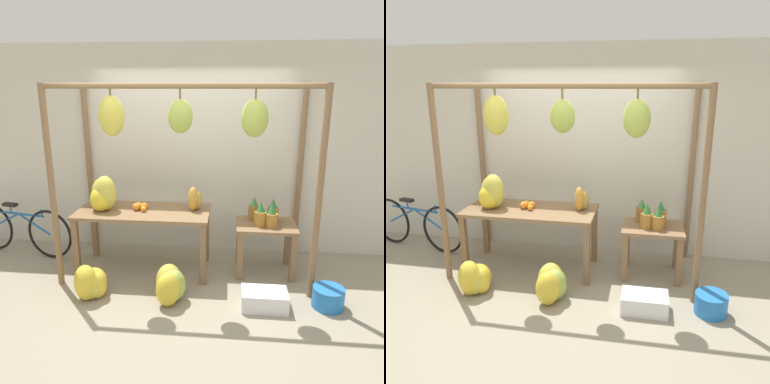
% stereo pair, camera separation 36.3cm
% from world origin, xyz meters
% --- Properties ---
extents(ground_plane, '(20.00, 20.00, 0.00)m').
position_xyz_m(ground_plane, '(0.00, 0.00, 0.00)').
color(ground_plane, gray).
extents(shop_wall_back, '(8.00, 0.08, 2.80)m').
position_xyz_m(shop_wall_back, '(0.00, 1.36, 1.40)').
color(shop_wall_back, beige).
rests_on(shop_wall_back, ground_plane).
extents(stall_awning, '(2.95, 1.29, 2.29)m').
position_xyz_m(stall_awning, '(-0.00, 0.34, 1.70)').
color(stall_awning, brown).
rests_on(stall_awning, ground_plane).
extents(display_table_main, '(1.62, 0.73, 0.79)m').
position_xyz_m(display_table_main, '(-0.53, 0.61, 0.68)').
color(display_table_main, brown).
rests_on(display_table_main, ground_plane).
extents(display_table_side, '(0.73, 0.56, 0.63)m').
position_xyz_m(display_table_side, '(0.98, 0.69, 0.48)').
color(display_table_side, brown).
rests_on(display_table_side, ground_plane).
extents(banana_pile_on_table, '(0.42, 0.44, 0.43)m').
position_xyz_m(banana_pile_on_table, '(-1.03, 0.59, 0.97)').
color(banana_pile_on_table, gold).
rests_on(banana_pile_on_table, display_table_main).
extents(orange_pile, '(0.19, 0.19, 0.09)m').
position_xyz_m(orange_pile, '(-0.57, 0.62, 0.83)').
color(orange_pile, orange).
rests_on(orange_pile, display_table_main).
extents(pineapple_cluster, '(0.37, 0.37, 0.31)m').
position_xyz_m(pineapple_cluster, '(0.93, 0.73, 0.76)').
color(pineapple_cluster, olive).
rests_on(pineapple_cluster, display_table_side).
extents(banana_pile_ground_left, '(0.44, 0.53, 0.40)m').
position_xyz_m(banana_pile_ground_left, '(-0.98, -0.10, 0.17)').
color(banana_pile_ground_left, gold).
rests_on(banana_pile_ground_left, ground_plane).
extents(banana_pile_ground_right, '(0.42, 0.52, 0.38)m').
position_xyz_m(banana_pile_ground_right, '(-0.10, -0.09, 0.19)').
color(banana_pile_ground_right, '#9EB247').
rests_on(banana_pile_ground_right, ground_plane).
extents(fruit_crate_white, '(0.48, 0.30, 0.19)m').
position_xyz_m(fruit_crate_white, '(0.91, -0.13, 0.10)').
color(fruit_crate_white, silver).
rests_on(fruit_crate_white, ground_plane).
extents(blue_bucket, '(0.33, 0.33, 0.22)m').
position_xyz_m(blue_bucket, '(1.58, -0.05, 0.11)').
color(blue_bucket, blue).
rests_on(blue_bucket, ground_plane).
extents(parked_bicycle, '(1.61, 0.36, 0.72)m').
position_xyz_m(parked_bicycle, '(-2.33, 0.88, 0.36)').
color(parked_bicycle, black).
rests_on(parked_bicycle, ground_plane).
extents(papaya_pile, '(0.20, 0.23, 0.30)m').
position_xyz_m(papaya_pile, '(0.10, 0.68, 0.92)').
color(papaya_pile, '#B2993D').
rests_on(papaya_pile, display_table_main).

